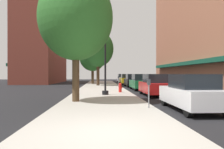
{
  "coord_description": "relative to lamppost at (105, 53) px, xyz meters",
  "views": [
    {
      "loc": [
        -0.15,
        -5.96,
        1.67
      ],
      "look_at": [
        1.25,
        20.83,
        1.59
      ],
      "focal_mm": 35.72,
      "sensor_mm": 36.0,
      "label": 1
    }
  ],
  "objects": [
    {
      "name": "parking_meter_near",
      "position": [
        1.83,
        -6.54,
        -2.25
      ],
      "size": [
        0.14,
        0.09,
        1.31
      ],
      "color": "slate",
      "rests_on": "sidewalk_slab"
    },
    {
      "name": "car_white",
      "position": [
        3.78,
        -6.62,
        -2.39
      ],
      "size": [
        1.8,
        4.3,
        1.66
      ],
      "rotation": [
        0.0,
        0.0,
        -0.01
      ],
      "color": "black",
      "rests_on": "ground"
    },
    {
      "name": "car_yellow",
      "position": [
        3.78,
        18.89,
        -2.39
      ],
      "size": [
        1.8,
        4.3,
        1.66
      ],
      "rotation": [
        0.0,
        0.0,
        -0.04
      ],
      "color": "black",
      "rests_on": "ground"
    },
    {
      "name": "car_silver",
      "position": [
        3.78,
        25.26,
        -2.39
      ],
      "size": [
        1.8,
        4.3,
        1.66
      ],
      "rotation": [
        0.0,
        0.0,
        -0.0
      ],
      "color": "black",
      "rests_on": "ground"
    },
    {
      "name": "tree_near",
      "position": [
        -0.69,
        13.43,
        1.82
      ],
      "size": [
        4.19,
        4.19,
        7.33
      ],
      "color": "#422D1E",
      "rests_on": "sidewalk_slab"
    },
    {
      "name": "lamppost",
      "position": [
        0.0,
        0.0,
        0.0
      ],
      "size": [
        0.48,
        0.48,
        5.9
      ],
      "color": "black",
      "rests_on": "sidewalk_slab"
    },
    {
      "name": "car_red",
      "position": [
        3.78,
        0.09,
        -2.39
      ],
      "size": [
        1.8,
        4.3,
        1.66
      ],
      "rotation": [
        0.0,
        0.0,
        -0.03
      ],
      "color": "black",
      "rests_on": "ground"
    },
    {
      "name": "building_right_brick",
      "position": [
        14.77,
        11.42,
        6.72
      ],
      "size": [
        6.8,
        40.0,
        19.89
      ],
      "color": "#9E6047",
      "rests_on": "ground"
    },
    {
      "name": "tree_mid",
      "position": [
        -1.58,
        18.33,
        1.34
      ],
      "size": [
        4.26,
        4.26,
        6.89
      ],
      "color": "#4C3823",
      "rests_on": "sidewalk_slab"
    },
    {
      "name": "parking_meter_far",
      "position": [
        1.83,
        10.47,
        -2.25
      ],
      "size": [
        0.14,
        0.09,
        1.31
      ],
      "color": "slate",
      "rests_on": "sidewalk_slab"
    },
    {
      "name": "sidewalk_slab",
      "position": [
        -0.22,
        8.42,
        -3.14
      ],
      "size": [
        4.8,
        50.0,
        0.12
      ],
      "primitive_type": "cube",
      "color": "#A8A399",
      "rests_on": "ground"
    },
    {
      "name": "fire_hydrant",
      "position": [
        1.31,
        2.19,
        -2.68
      ],
      "size": [
        0.33,
        0.26,
        0.79
      ],
      "color": "red",
      "rests_on": "sidewalk_slab"
    },
    {
      "name": "tree_far",
      "position": [
        -1.75,
        -3.91,
        1.62
      ],
      "size": [
        4.19,
        4.19,
        7.13
      ],
      "color": "#4C3823",
      "rests_on": "sidewalk_slab"
    },
    {
      "name": "car_black",
      "position": [
        3.78,
        11.93,
        -2.39
      ],
      "size": [
        1.8,
        4.3,
        1.66
      ],
      "rotation": [
        0.0,
        0.0,
        0.03
      ],
      "color": "black",
      "rests_on": "ground"
    },
    {
      "name": "ground_plane",
      "position": [
        3.78,
        7.42,
        -3.2
      ],
      "size": [
        90.0,
        90.0,
        0.0
      ],
      "primitive_type": "plane",
      "color": "black"
    },
    {
      "name": "car_green",
      "position": [
        3.78,
        6.26,
        -2.39
      ],
      "size": [
        1.8,
        4.3,
        1.66
      ],
      "rotation": [
        0.0,
        0.0,
        -0.03
      ],
      "color": "black",
      "rests_on": "ground"
    },
    {
      "name": "building_far_background",
      "position": [
        -11.23,
        26.42,
        6.87
      ],
      "size": [
        6.8,
        18.0,
        20.2
      ],
      "color": "brown",
      "rests_on": "ground"
    }
  ]
}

